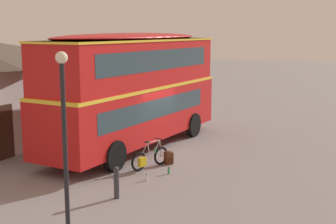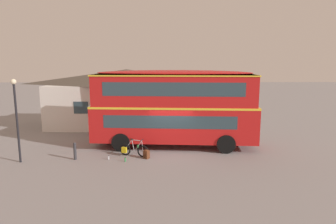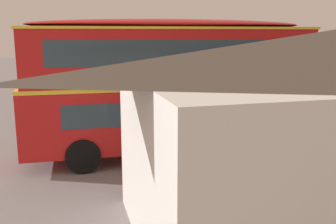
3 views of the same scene
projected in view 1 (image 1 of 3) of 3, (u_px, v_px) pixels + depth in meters
name	position (u px, v px, depth m)	size (l,w,h in m)	color
ground_plane	(158.00, 152.00, 18.88)	(120.00, 120.00, 0.00)	gray
double_decker_bus	(134.00, 85.00, 19.10)	(10.19, 3.28, 4.79)	black
touring_bicycle	(149.00, 158.00, 16.57)	(1.70, 0.72, 1.01)	black
backpack_on_ground	(169.00, 157.00, 17.13)	(0.38, 0.38, 0.50)	#592D19
water_bottle_green_metal	(169.00, 171.00, 15.95)	(0.08, 0.08, 0.23)	green
water_bottle_clear_plastic	(146.00, 178.00, 15.25)	(0.07, 0.07, 0.21)	silver
street_lamp	(64.00, 125.00, 10.52)	(0.28, 0.28, 4.42)	black
kerb_bollard	(116.00, 182.00, 13.57)	(0.16, 0.16, 0.97)	#333338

